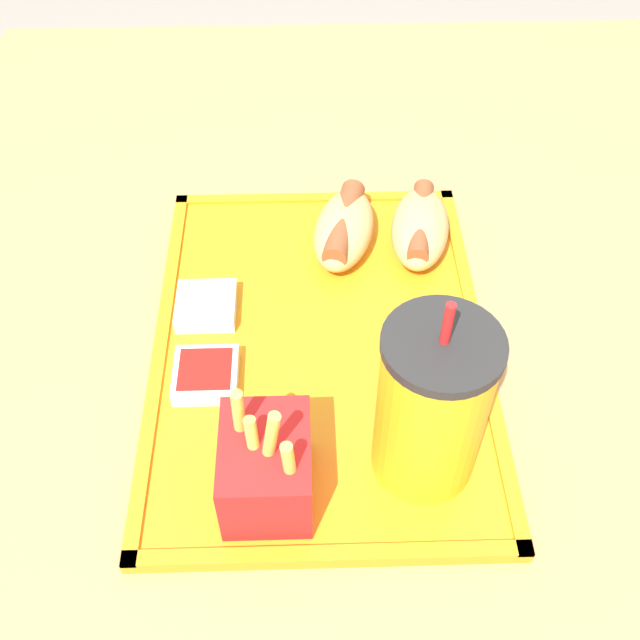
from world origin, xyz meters
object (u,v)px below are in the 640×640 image
hot_dog_near (344,228)px  sauce_cup_mayo (206,305)px  hot_dog_far (420,227)px  fries_carton (266,467)px  sauce_cup_ketchup (206,374)px  soda_cup (432,406)px

hot_dog_near → sauce_cup_mayo: hot_dog_near is taller
hot_dog_far → fries_carton: fries_carton is taller
hot_dog_far → fries_carton: size_ratio=1.11×
fries_carton → sauce_cup_ketchup: fries_carton is taller
hot_dog_near → sauce_cup_ketchup: size_ratio=2.30×
soda_cup → fries_carton: 0.13m
hot_dog_far → hot_dog_near: bearing=-90.0°
sauce_cup_ketchup → hot_dog_far: bearing=129.7°
hot_dog_near → sauce_cup_mayo: (0.09, -0.13, -0.01)m
fries_carton → hot_dog_near: bearing=165.4°
hot_dog_far → sauce_cup_ketchup: bearing=-50.3°
fries_carton → sauce_cup_ketchup: bearing=-152.7°
soda_cup → fries_carton: bearing=-79.1°
hot_dog_near → fries_carton: size_ratio=1.13×
soda_cup → hot_dog_far: 0.26m
hot_dog_far → sauce_cup_mayo: bearing=-67.5°
hot_dog_near → sauce_cup_mayo: size_ratio=2.30×
fries_carton → sauce_cup_ketchup: (-0.11, -0.06, -0.03)m
soda_cup → hot_dog_far: (-0.25, 0.03, -0.05)m
fries_carton → sauce_cup_mayo: 0.20m
soda_cup → hot_dog_near: 0.26m
hot_dog_near → fries_carton: fries_carton is taller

